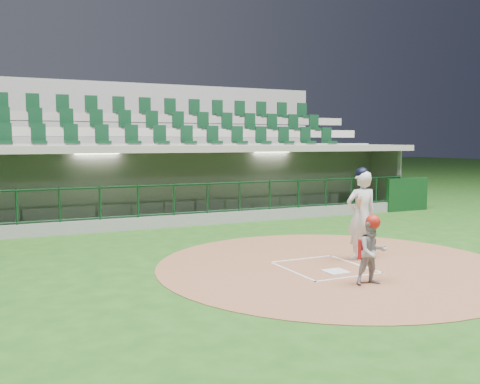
# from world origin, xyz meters

# --- Properties ---
(ground) EXTENTS (120.00, 120.00, 0.00)m
(ground) POSITION_xyz_m (0.00, 0.00, 0.00)
(ground) COLOR #1D4915
(ground) RESTS_ON ground
(dirt_circle) EXTENTS (7.20, 7.20, 0.01)m
(dirt_circle) POSITION_xyz_m (0.30, -0.20, 0.01)
(dirt_circle) COLOR brown
(dirt_circle) RESTS_ON ground
(home_plate) EXTENTS (0.43, 0.43, 0.02)m
(home_plate) POSITION_xyz_m (0.00, -0.70, 0.02)
(home_plate) COLOR silver
(home_plate) RESTS_ON dirt_circle
(batter_box_chalk) EXTENTS (1.55, 1.80, 0.01)m
(batter_box_chalk) POSITION_xyz_m (0.00, -0.30, 0.02)
(batter_box_chalk) COLOR white
(batter_box_chalk) RESTS_ON ground
(dugout_structure) EXTENTS (16.40, 3.70, 3.00)m
(dugout_structure) POSITION_xyz_m (0.09, 7.82, 0.97)
(dugout_structure) COLOR slate
(dugout_structure) RESTS_ON ground
(seating_deck) EXTENTS (17.00, 6.72, 5.15)m
(seating_deck) POSITION_xyz_m (0.00, 10.91, 1.42)
(seating_deck) COLOR slate
(seating_deck) RESTS_ON ground
(batter) EXTENTS (0.91, 0.91, 1.96)m
(batter) POSITION_xyz_m (1.14, 0.02, 0.99)
(batter) COLOR silver
(batter) RESTS_ON dirt_circle
(catcher) EXTENTS (0.62, 0.52, 1.24)m
(catcher) POSITION_xyz_m (0.05, -1.70, 0.62)
(catcher) COLOR #9A999F
(catcher) RESTS_ON dirt_circle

